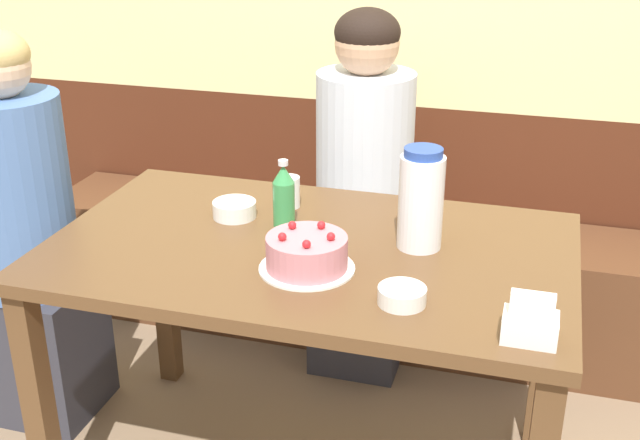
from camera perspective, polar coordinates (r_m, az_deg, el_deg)
bench_seat at (r=2.98m, az=3.96°, el=-4.19°), size 2.50×0.38×0.46m
dining_table at (r=2.07m, az=-0.75°, el=-4.22°), size 1.32×0.80×0.74m
birthday_cake at (r=1.89m, az=-0.95°, el=-2.40°), size 0.23×0.23×0.10m
water_pitcher at (r=1.99m, az=7.20°, el=1.45°), size 0.11×0.11×0.26m
soju_bottle at (r=2.11m, az=-2.60°, el=1.76°), size 0.06×0.06×0.19m
napkin_holder at (r=1.67m, az=14.73°, el=-7.10°), size 0.11×0.08×0.11m
bowl_soup_white at (r=2.20m, az=-6.10°, el=0.77°), size 0.12×0.12×0.04m
bowl_rice_small at (r=1.76m, az=5.85°, el=-5.37°), size 0.11×0.11×0.04m
glass_water_tall at (r=2.25m, az=-2.22°, el=2.01°), size 0.06×0.06×0.09m
person_teal_shirt at (r=2.57m, az=-20.20°, el=-1.82°), size 0.34×0.31×1.22m
person_pale_blue_shirt at (r=2.68m, az=3.11°, el=1.12°), size 0.32×0.34×1.24m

